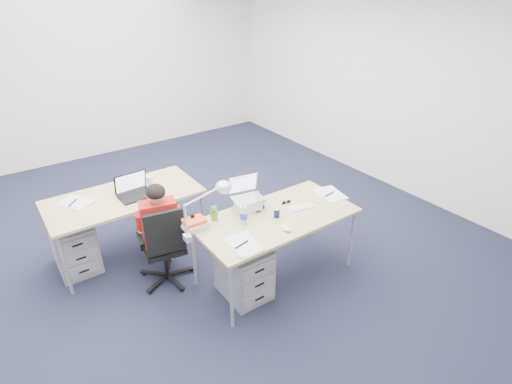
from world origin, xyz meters
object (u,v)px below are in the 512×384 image
drawer_pedestal_far (75,247)px  far_cup (150,181)px  book_stack (195,224)px  dark_laptop (135,186)px  water_bottle (244,214)px  sunglasses (286,202)px  silver_laptop (248,195)px  headphones (255,208)px  bear_figurine (214,213)px  desk_far (124,199)px  seated_person (159,228)px  computer_mouse (286,228)px  desk_near (276,220)px  cordless_phone (193,220)px  wireless_keyboard (301,207)px  drawer_pedestal_near (244,271)px  desk_lamp (201,212)px  office_chair (166,260)px  can_koozie (277,213)px

drawer_pedestal_far → far_cup: bearing=1.3°
book_stack → dark_laptop: bearing=103.5°
water_bottle → sunglasses: bearing=6.5°
silver_laptop → drawer_pedestal_far: bearing=155.6°
headphones → bear_figurine: 0.45m
silver_laptop → book_stack: silver_laptop is taller
desk_far → far_cup: bearing=11.3°
book_stack → sunglasses: 1.00m
seated_person → computer_mouse: bearing=-34.9°
desk_far → desk_near: bearing=-49.8°
cordless_phone → far_cup: (0.01, 1.04, -0.01)m
wireless_keyboard → book_stack: book_stack is taller
desk_near → book_stack: book_stack is taller
seated_person → sunglasses: bearing=-12.8°
wireless_keyboard → water_bottle: size_ratio=1.22×
wireless_keyboard → headphones: headphones is taller
drawer_pedestal_near → headphones: bearing=39.3°
seated_person → drawer_pedestal_far: 0.98m
wireless_keyboard → bear_figurine: (-0.84, 0.31, 0.07)m
seated_person → dark_laptop: (-0.04, 0.45, 0.31)m
seated_person → far_cup: size_ratio=9.95×
seated_person → wireless_keyboard: 1.46m
computer_mouse → water_bottle: water_bottle is taller
wireless_keyboard → book_stack: bearing=176.2°
computer_mouse → desk_lamp: 0.81m
wireless_keyboard → headphones: size_ratio=1.35×
water_bottle → cordless_phone: 0.48m
office_chair → drawer_pedestal_far: 1.03m
office_chair → far_cup: size_ratio=8.27×
seated_person → cordless_phone: 0.53m
wireless_keyboard → headphones: (-0.40, 0.24, 0.01)m
dark_laptop → far_cup: bearing=32.8°
headphones → drawer_pedestal_near: bearing=-128.6°
office_chair → bear_figurine: (0.43, -0.29, 0.55)m
book_stack → bear_figurine: bearing=7.3°
seated_person → computer_mouse: 1.32m
silver_laptop → wireless_keyboard: bearing=-21.9°
book_stack → dark_laptop: 0.95m
drawer_pedestal_near → dark_laptop: (-0.55, 1.23, 0.58)m
drawer_pedestal_far → cordless_phone: 1.47m
can_koozie → cordless_phone: 0.81m
book_stack → far_cup: bearing=89.7°
silver_laptop → bear_figurine: silver_laptop is taller
desk_near → drawer_pedestal_near: 0.59m
desk_near → drawer_pedestal_far: (-1.67, 1.33, -0.41)m
drawer_pedestal_near → far_cup: (-0.33, 1.39, 0.51)m
office_chair → seated_person: 0.33m
desk_near → bear_figurine: 0.62m
seated_person → sunglasses: seated_person is taller
cordless_phone → headphones: bearing=-1.7°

